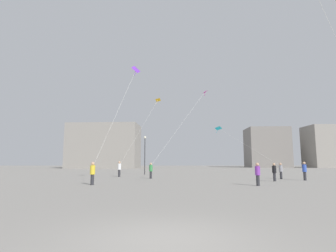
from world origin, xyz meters
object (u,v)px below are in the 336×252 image
at_px(person_in_purple, 258,173).
at_px(building_left_hall, 105,146).
at_px(kite_amber_delta, 157,102).
at_px(kite_magenta_diamond, 205,93).
at_px(lamppost_east, 146,149).
at_px(person_in_grey, 282,170).
at_px(person_in_yellow, 93,172).
at_px(person_in_green, 152,170).
at_px(building_right_hall, 328,147).
at_px(person_in_black, 275,171).
at_px(building_centre_hall, 267,148).
at_px(person_in_white, 120,168).
at_px(person_in_blue, 305,170).
at_px(kite_cyan_delta, 221,129).
at_px(kite_violet_delta, 136,72).

bearing_deg(person_in_purple, building_left_hall, -155.76).
xyz_separation_m(kite_amber_delta, building_left_hall, (-17.19, 38.40, -4.83)).
height_order(kite_magenta_diamond, lamppost_east, kite_magenta_diamond).
bearing_deg(person_in_grey, person_in_purple, 7.18).
xyz_separation_m(person_in_yellow, kite_magenta_diamond, (10.81, 17.35, 10.60)).
distance_m(person_in_green, person_in_yellow, 8.93).
bearing_deg(kite_magenta_diamond, building_right_hall, 47.69).
bearing_deg(lamppost_east, person_in_green, -81.44).
relative_size(person_in_black, kite_magenta_diamond, 0.15).
distance_m(person_in_black, building_right_hall, 79.07).
bearing_deg(person_in_purple, building_centre_hall, 161.36).
bearing_deg(person_in_white, lamppost_east, 122.44).
relative_size(person_in_purple, building_centre_hall, 0.12).
height_order(person_in_black, person_in_blue, person_in_blue).
distance_m(person_in_black, person_in_blue, 3.49).
bearing_deg(kite_cyan_delta, kite_amber_delta, 176.18).
distance_m(kite_violet_delta, kite_amber_delta, 19.46).
relative_size(person_in_purple, person_in_yellow, 0.96).
bearing_deg(person_in_blue, person_in_yellow, -122.92).
bearing_deg(person_in_green, building_left_hall, -112.54).
distance_m(building_right_hall, lamppost_east, 76.57).
relative_size(kite_cyan_delta, building_centre_hall, 1.12).
bearing_deg(building_left_hall, kite_cyan_delta, -55.06).
xyz_separation_m(person_in_black, person_in_blue, (3.29, 1.18, 0.06)).
relative_size(kite_violet_delta, building_left_hall, 0.44).
relative_size(building_centre_hall, lamppost_east, 2.62).
bearing_deg(person_in_grey, building_left_hall, -111.53).
bearing_deg(person_in_yellow, person_in_blue, -105.32).
xyz_separation_m(kite_magenta_diamond, kite_cyan_delta, (3.05, 4.69, -4.69)).
bearing_deg(building_right_hall, kite_violet_delta, -130.08).
relative_size(person_in_green, person_in_yellow, 0.97).
height_order(person_in_grey, building_right_hall, building_right_hall).
bearing_deg(kite_magenta_diamond, person_in_green, -126.84).
height_order(building_right_hall, lamppost_east, building_right_hall).
bearing_deg(kite_magenta_diamond, lamppost_east, 176.23).
bearing_deg(person_in_grey, person_in_white, -64.74).
height_order(person_in_blue, building_centre_hall, building_centre_hall).
bearing_deg(building_left_hall, person_in_blue, -60.33).
distance_m(person_in_grey, kite_cyan_delta, 16.21).
distance_m(kite_cyan_delta, building_centre_hall, 59.80).
xyz_separation_m(person_in_yellow, lamppost_east, (2.36, 17.90, 2.64)).
bearing_deg(person_in_black, person_in_grey, -24.70).
xyz_separation_m(person_in_purple, person_in_yellow, (-12.07, 0.77, 0.03)).
height_order(person_in_black, kite_violet_delta, kite_violet_delta).
bearing_deg(kite_amber_delta, building_right_hall, 40.67).
relative_size(person_in_black, building_centre_hall, 0.11).
distance_m(person_in_green, kite_violet_delta, 10.15).
xyz_separation_m(person_in_blue, person_in_yellow, (-18.41, -5.19, -0.01)).
bearing_deg(person_in_black, building_left_hall, 32.39).
bearing_deg(person_in_blue, lamppost_east, -177.05).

